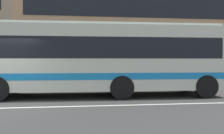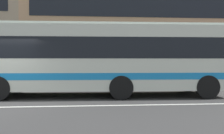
{
  "view_description": "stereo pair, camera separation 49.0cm",
  "coord_description": "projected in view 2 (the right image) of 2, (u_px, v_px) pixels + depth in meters",
  "views": [
    {
      "loc": [
        2.97,
        -8.55,
        1.6
      ],
      "look_at": [
        4.35,
        2.02,
        1.34
      ],
      "focal_mm": 38.69,
      "sensor_mm": 36.0,
      "label": 1
    },
    {
      "loc": [
        3.46,
        -8.6,
        1.6
      ],
      "look_at": [
        4.35,
        2.02,
        1.34
      ],
      "focal_mm": 38.69,
      "sensor_mm": 36.0,
      "label": 2
    }
  ],
  "objects": [
    {
      "name": "hedge_row_far",
      "position": [
        3.0,
        79.0,
        14.45
      ],
      "size": [
        22.09,
        1.1,
        1.0
      ],
      "primitive_type": "cube",
      "color": "#2D5C26",
      "rests_on": "ground_plane"
    },
    {
      "name": "apartment_block_right",
      "position": [
        136.0,
        24.0,
        24.84
      ],
      "size": [
        20.44,
        10.56,
        10.77
      ],
      "color": "tan",
      "rests_on": "ground_plane"
    },
    {
      "name": "transit_bus",
      "position": [
        105.0,
        57.0,
        11.09
      ],
      "size": [
        10.71,
        2.86,
        3.24
      ],
      "color": "beige",
      "rests_on": "ground_plane"
    }
  ]
}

